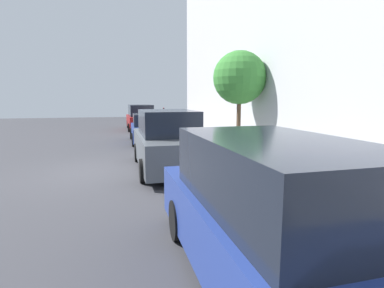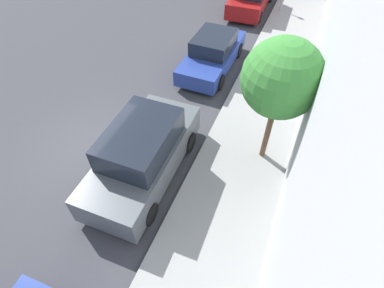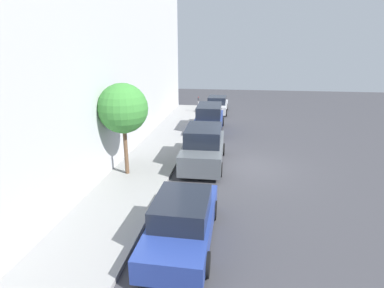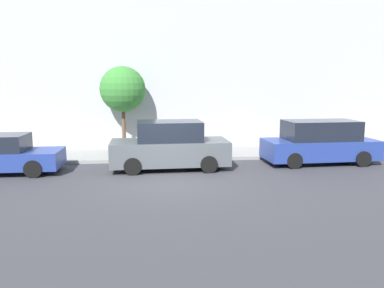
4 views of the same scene
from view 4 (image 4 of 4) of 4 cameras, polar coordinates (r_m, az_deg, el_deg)
The scene contains 7 objects.
ground_plane at distance 13.51m, azimuth -3.47°, elevation -5.82°, with size 60.00×60.00×0.00m, color #38383D.
sidewalk at distance 18.31m, azimuth -4.41°, elevation -1.58°, with size 2.90×32.00×0.15m.
building_facade at distance 20.84m, azimuth -5.00°, elevation 20.49°, with size 2.00×32.00×15.17m.
parked_minivan_second at distance 17.40m, azimuth 18.91°, elevation 0.20°, with size 2.02×4.94×1.90m.
parked_suv_third at distance 15.42m, azimuth -3.42°, elevation -0.38°, with size 2.08×4.83×1.98m.
parked_sedan_fourth at distance 16.41m, azimuth -27.08°, elevation -1.54°, with size 1.92×4.52×1.54m.
street_tree at distance 18.58m, azimuth -10.52°, elevation 8.18°, with size 2.21×2.21×4.18m.
Camera 4 is at (-13.02, 0.75, 3.50)m, focal length 35.00 mm.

